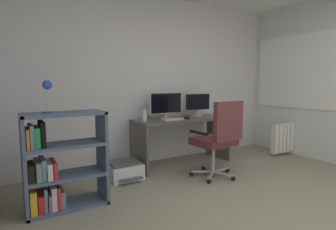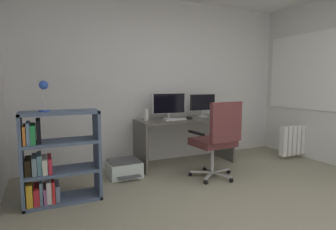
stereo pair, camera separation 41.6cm
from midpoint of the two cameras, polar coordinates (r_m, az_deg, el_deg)
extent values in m
cube|color=gray|center=(2.94, 18.96, -20.03)|extent=(4.60, 4.89, 0.02)
cube|color=silver|center=(4.63, -4.93, 7.02)|extent=(4.60, 0.10, 2.65)
cube|color=white|center=(5.41, 22.56, 8.23)|extent=(0.01, 1.45, 1.20)
cube|color=white|center=(5.40, 22.51, 8.23)|extent=(0.02, 1.53, 1.28)
cube|color=#53504A|center=(4.37, 0.17, -0.89)|extent=(1.54, 0.60, 0.04)
cube|color=#53504A|center=(4.11, -8.92, -6.70)|extent=(0.04, 0.58, 0.70)
cube|color=#53504A|center=(4.86, 7.80, -4.58)|extent=(0.04, 0.58, 0.70)
cylinder|color=#B2B5B7|center=(4.33, -3.20, -0.66)|extent=(0.18, 0.18, 0.01)
cylinder|color=#B2B5B7|center=(4.33, -3.20, -0.05)|extent=(0.03, 0.03, 0.08)
cube|color=#B7BABC|center=(4.31, -3.22, 2.48)|extent=(0.56, 0.06, 0.33)
cube|color=black|center=(4.29, -3.10, 2.47)|extent=(0.52, 0.02, 0.30)
cylinder|color=#B2B5B7|center=(4.65, 3.55, -0.15)|extent=(0.18, 0.18, 0.01)
cylinder|color=#B2B5B7|center=(4.65, 3.56, 0.60)|extent=(0.03, 0.03, 0.11)
cube|color=black|center=(4.63, 3.57, 2.74)|extent=(0.45, 0.06, 0.26)
cube|color=black|center=(4.61, 3.71, 2.73)|extent=(0.41, 0.03, 0.24)
cube|color=silver|center=(4.19, -1.88, -0.85)|extent=(0.34, 0.13, 0.02)
cube|color=black|center=(4.30, 1.08, -0.56)|extent=(0.07, 0.11, 0.03)
cylinder|color=silver|center=(4.11, -7.78, 0.00)|extent=(0.07, 0.07, 0.17)
cube|color=#B7BABC|center=(4.05, 7.79, -10.98)|extent=(0.30, 0.05, 0.02)
sphere|color=black|center=(4.16, 9.31, -11.09)|extent=(0.06, 0.06, 0.06)
cube|color=#B7BABC|center=(4.09, 5.31, -10.79)|extent=(0.10, 0.30, 0.02)
sphere|color=black|center=(4.23, 4.51, -10.74)|extent=(0.06, 0.06, 0.06)
cube|color=#B7BABC|center=(3.94, 3.95, -11.43)|extent=(0.27, 0.19, 0.02)
sphere|color=black|center=(3.95, 1.73, -11.99)|extent=(0.06, 0.06, 0.06)
cube|color=#B7BABC|center=(3.82, 5.67, -12.07)|extent=(0.25, 0.22, 0.02)
sphere|color=black|center=(3.69, 5.12, -13.38)|extent=(0.06, 0.06, 0.06)
cube|color=#B7BABC|center=(3.89, 8.11, -11.76)|extent=(0.14, 0.29, 0.02)
sphere|color=black|center=(3.83, 10.12, -12.69)|extent=(0.06, 0.06, 0.06)
cylinder|color=#B7BABC|center=(3.90, 6.20, -8.77)|extent=(0.04, 0.04, 0.38)
cube|color=brown|center=(3.84, 6.25, -5.35)|extent=(0.54, 0.50, 0.10)
cube|color=brown|center=(3.60, 9.06, -1.27)|extent=(0.47, 0.10, 0.51)
cube|color=black|center=(3.64, 3.02, -3.59)|extent=(0.06, 0.33, 0.03)
cube|color=black|center=(4.00, 9.23, -2.74)|extent=(0.06, 0.33, 0.03)
cube|color=#4C5C79|center=(3.14, -30.81, -8.95)|extent=(0.03, 0.35, 1.00)
cube|color=#4C5C79|center=(3.23, -16.93, -7.88)|extent=(0.03, 0.35, 1.00)
cube|color=#4C5C79|center=(3.08, -24.18, 0.25)|extent=(0.80, 0.35, 0.03)
cube|color=#4C5C79|center=(3.32, -23.36, -16.55)|extent=(0.80, 0.35, 0.03)
cube|color=#4C5C79|center=(3.21, -23.63, -11.25)|extent=(0.74, 0.35, 0.03)
cube|color=#4C5C79|center=(3.13, -23.90, -5.62)|extent=(0.74, 0.35, 0.03)
cube|color=gold|center=(3.25, -29.42, -14.84)|extent=(0.06, 0.29, 0.23)
cube|color=red|center=(3.25, -28.21, -15.29)|extent=(0.06, 0.28, 0.18)
cube|color=#658AA0|center=(3.25, -27.42, -14.69)|extent=(0.03, 0.28, 0.23)
cube|color=#8E5183|center=(3.26, -26.74, -15.28)|extent=(0.03, 0.29, 0.17)
cube|color=silver|center=(3.26, -26.06, -14.57)|extent=(0.05, 0.29, 0.23)
cube|color=red|center=(3.26, -25.28, -14.58)|extent=(0.03, 0.29, 0.23)
cube|color=slate|center=(3.28, -24.53, -14.94)|extent=(0.05, 0.26, 0.17)
cube|color=black|center=(3.16, -29.72, -9.99)|extent=(0.06, 0.26, 0.16)
cube|color=gray|center=(3.16, -28.64, -9.76)|extent=(0.05, 0.30, 0.18)
cube|color=#5C8C9B|center=(3.16, -27.75, -9.54)|extent=(0.04, 0.27, 0.20)
cube|color=beige|center=(3.16, -26.83, -9.88)|extent=(0.05, 0.30, 0.16)
cube|color=red|center=(3.16, -25.92, -9.78)|extent=(0.04, 0.29, 0.16)
cube|color=orange|center=(3.08, -30.39, -4.02)|extent=(0.03, 0.29, 0.19)
cube|color=#6683A5|center=(3.08, -29.73, -3.72)|extent=(0.03, 0.26, 0.22)
cube|color=#268C47|center=(3.09, -28.91, -3.87)|extent=(0.05, 0.29, 0.20)
cube|color=black|center=(3.09, -27.95, -3.36)|extent=(0.04, 0.28, 0.25)
cylinder|color=#274CB4|center=(3.06, -26.97, 0.53)|extent=(0.11, 0.11, 0.02)
cylinder|color=silver|center=(3.05, -27.09, 2.85)|extent=(0.01, 0.01, 0.23)
sphere|color=#274CB4|center=(3.05, -27.11, 5.56)|extent=(0.09, 0.09, 0.09)
cube|color=silver|center=(3.93, -12.02, -11.12)|extent=(0.44, 0.40, 0.21)
cube|color=#4C4C51|center=(3.90, -12.06, -9.52)|extent=(0.40, 0.36, 0.02)
cube|color=#4C4C51|center=(3.73, -10.77, -12.74)|extent=(0.31, 0.10, 0.01)
cube|color=white|center=(5.13, 18.87, -4.71)|extent=(0.08, 0.10, 0.51)
cube|color=white|center=(5.21, 19.62, -4.56)|extent=(0.08, 0.10, 0.51)
cube|color=white|center=(5.30, 20.35, -4.42)|extent=(0.08, 0.10, 0.51)
cube|color=white|center=(5.38, 21.06, -4.29)|extent=(0.08, 0.10, 0.51)
cube|color=white|center=(5.46, 21.74, -4.16)|extent=(0.08, 0.10, 0.51)
cube|color=white|center=(5.54, 22.41, -4.03)|extent=(0.08, 0.10, 0.51)
cube|color=white|center=(5.63, 23.05, -3.90)|extent=(0.08, 0.10, 0.51)
cube|color=white|center=(5.72, 23.68, -3.78)|extent=(0.08, 0.10, 0.51)
camera|label=1|loc=(0.21, -86.51, 0.41)|focal=29.64mm
camera|label=2|loc=(0.21, 93.49, -0.41)|focal=29.64mm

